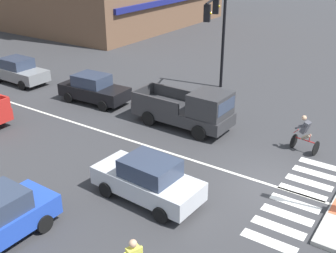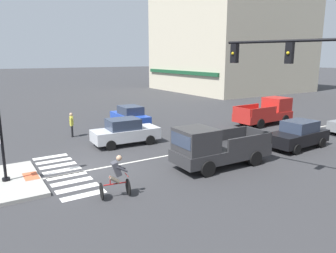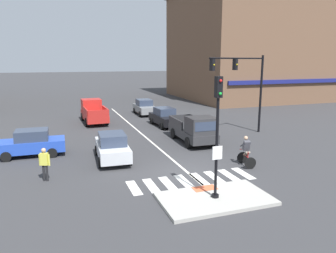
% 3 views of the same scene
% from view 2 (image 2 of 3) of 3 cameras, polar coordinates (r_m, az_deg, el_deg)
% --- Properties ---
extents(ground_plane, '(300.00, 300.00, 0.00)m').
position_cam_2_polar(ground_plane, '(16.31, -14.15, -7.30)').
color(ground_plane, '#333335').
extents(traffic_island, '(4.69, 2.69, 0.15)m').
position_cam_2_polar(traffic_island, '(15.68, -26.72, -8.80)').
color(traffic_island, '#A3A099').
rests_on(traffic_island, ground).
extents(tactile_pad_front, '(1.10, 0.60, 0.01)m').
position_cam_2_polar(tactile_pad_front, '(15.75, -23.13, -8.06)').
color(tactile_pad_front, '#DB5B38').
rests_on(tactile_pad_front, traffic_island).
extents(crosswalk_stripe_a, '(0.44, 1.80, 0.01)m').
position_cam_2_polar(crosswalk_stripe_a, '(18.77, -20.11, -5.08)').
color(crosswalk_stripe_a, silver).
rests_on(crosswalk_stripe_a, ground).
extents(crosswalk_stripe_b, '(0.44, 1.80, 0.01)m').
position_cam_2_polar(crosswalk_stripe_b, '(17.99, -19.54, -5.79)').
color(crosswalk_stripe_b, silver).
rests_on(crosswalk_stripe_b, ground).
extents(crosswalk_stripe_c, '(0.44, 1.80, 0.01)m').
position_cam_2_polar(crosswalk_stripe_c, '(17.21, -18.92, -6.56)').
color(crosswalk_stripe_c, silver).
rests_on(crosswalk_stripe_c, ground).
extents(crosswalk_stripe_d, '(0.44, 1.80, 0.01)m').
position_cam_2_polar(crosswalk_stripe_d, '(16.43, -18.24, -7.40)').
color(crosswalk_stripe_d, silver).
rests_on(crosswalk_stripe_d, ground).
extents(crosswalk_stripe_e, '(0.44, 1.80, 0.01)m').
position_cam_2_polar(crosswalk_stripe_e, '(15.66, -17.49, -8.32)').
color(crosswalk_stripe_e, silver).
rests_on(crosswalk_stripe_e, ground).
extents(crosswalk_stripe_f, '(0.44, 1.80, 0.01)m').
position_cam_2_polar(crosswalk_stripe_f, '(14.90, -16.66, -9.33)').
color(crosswalk_stripe_f, silver).
rests_on(crosswalk_stripe_f, ground).
extents(crosswalk_stripe_g, '(0.44, 1.80, 0.01)m').
position_cam_2_polar(crosswalk_stripe_g, '(14.15, -15.73, -10.46)').
color(crosswalk_stripe_g, silver).
rests_on(crosswalk_stripe_g, ground).
extents(crosswalk_stripe_h, '(0.44, 1.80, 0.01)m').
position_cam_2_polar(crosswalk_stripe_h, '(13.41, -14.69, -11.70)').
color(crosswalk_stripe_h, silver).
rests_on(crosswalk_stripe_h, ground).
extents(lane_centre_line, '(0.14, 28.00, 0.01)m').
position_cam_2_polar(lane_centre_line, '(21.21, 12.69, -2.67)').
color(lane_centre_line, silver).
rests_on(lane_centre_line, ground).
extents(traffic_light_mast, '(5.69, 2.03, 6.19)m').
position_cam_2_polar(traffic_light_mast, '(13.11, 25.72, 6.75)').
color(traffic_light_mast, black).
rests_on(traffic_light_mast, ground).
extents(building_corner_left, '(20.16, 19.96, 17.93)m').
position_cam_2_polar(building_corner_left, '(54.80, 11.03, 15.84)').
color(building_corner_left, beige).
rests_on(building_corner_left, ground).
extents(car_black_eastbound_far, '(2.02, 4.19, 1.64)m').
position_cam_2_polar(car_black_eastbound_far, '(20.71, 22.04, -1.34)').
color(car_black_eastbound_far, black).
rests_on(car_black_eastbound_far, ground).
extents(car_silver_westbound_near, '(2.00, 4.18, 1.64)m').
position_cam_2_polar(car_silver_westbound_near, '(20.10, -7.61, -0.92)').
color(car_silver_westbound_near, silver).
rests_on(car_silver_westbound_near, ground).
extents(car_blue_cross_left, '(4.13, 1.90, 1.64)m').
position_cam_2_polar(car_blue_cross_left, '(25.22, -6.75, 1.79)').
color(car_blue_cross_left, '#2347B7').
rests_on(car_blue_cross_left, ground).
extents(pickup_truck_charcoal_eastbound_mid, '(2.14, 5.14, 2.08)m').
position_cam_2_polar(pickup_truck_charcoal_eastbound_mid, '(15.99, 8.20, -3.76)').
color(pickup_truck_charcoal_eastbound_mid, '#2D2D30').
rests_on(pickup_truck_charcoal_eastbound_mid, ground).
extents(pickup_truck_red_westbound_distant, '(2.20, 5.17, 2.08)m').
position_cam_2_polar(pickup_truck_red_westbound_distant, '(27.30, 17.18, 2.48)').
color(pickup_truck_red_westbound_distant, red).
rests_on(pickup_truck_red_westbound_distant, ground).
extents(cyclist, '(0.82, 1.18, 1.68)m').
position_cam_2_polar(cyclist, '(12.68, -9.16, -8.61)').
color(cyclist, black).
rests_on(cyclist, ground).
extents(pedestrian_at_curb_left, '(0.51, 0.34, 1.67)m').
position_cam_2_polar(pedestrian_at_curb_left, '(22.72, -16.71, 0.63)').
color(pedestrian_at_curb_left, black).
rests_on(pedestrian_at_curb_left, ground).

